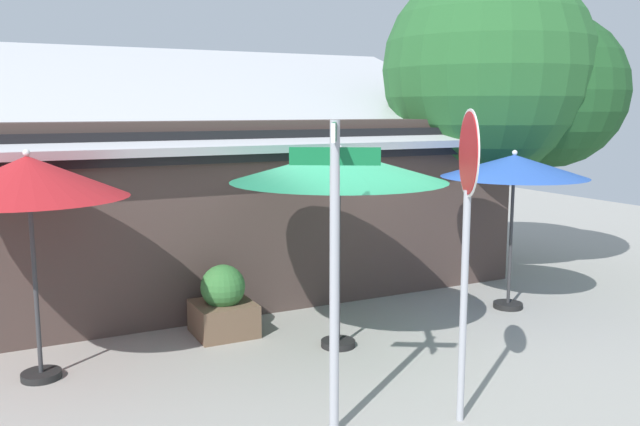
% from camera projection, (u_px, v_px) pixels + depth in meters
% --- Properties ---
extents(ground_plane, '(28.00, 28.00, 0.10)m').
position_uv_depth(ground_plane, '(376.00, 354.00, 8.45)').
color(ground_plane, '#9E9B93').
extents(cafe_building, '(9.61, 5.44, 4.22)m').
position_uv_depth(cafe_building, '(216.00, 194.00, 11.90)').
color(cafe_building, '#473833').
rests_on(cafe_building, ground).
extents(street_sign_post, '(0.72, 0.77, 2.92)m').
position_uv_depth(street_sign_post, '(335.00, 247.00, 6.04)').
color(street_sign_post, '#A8AAB2').
rests_on(street_sign_post, ground).
extents(stop_sign, '(0.38, 0.73, 3.02)m').
position_uv_depth(stop_sign, '(467.00, 206.00, 6.23)').
color(stop_sign, '#A8AAB2').
rests_on(stop_sign, ground).
extents(patio_umbrella_crimson_left, '(2.12, 2.12, 2.59)m').
position_uv_depth(patio_umbrella_crimson_left, '(28.00, 179.00, 7.21)').
color(patio_umbrella_crimson_left, black).
rests_on(patio_umbrella_crimson_left, ground).
extents(patio_umbrella_forest_green_center, '(2.70, 2.70, 2.58)m').
position_uv_depth(patio_umbrella_forest_green_center, '(339.00, 167.00, 8.23)').
color(patio_umbrella_forest_green_center, black).
rests_on(patio_umbrella_forest_green_center, ground).
extents(patio_umbrella_royal_blue_right, '(2.16, 2.16, 2.41)m').
position_uv_depth(patio_umbrella_royal_blue_right, '(514.00, 168.00, 9.91)').
color(patio_umbrella_royal_blue_right, black).
rests_on(patio_umbrella_royal_blue_right, ground).
extents(shade_tree, '(4.19, 3.68, 5.52)m').
position_uv_depth(shade_tree, '(505.00, 77.00, 11.72)').
color(shade_tree, brown).
rests_on(shade_tree, ground).
extents(sidewalk_planter, '(0.78, 0.78, 0.96)m').
position_uv_depth(sidewalk_planter, '(223.00, 305.00, 8.99)').
color(sidewalk_planter, brown).
rests_on(sidewalk_planter, ground).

